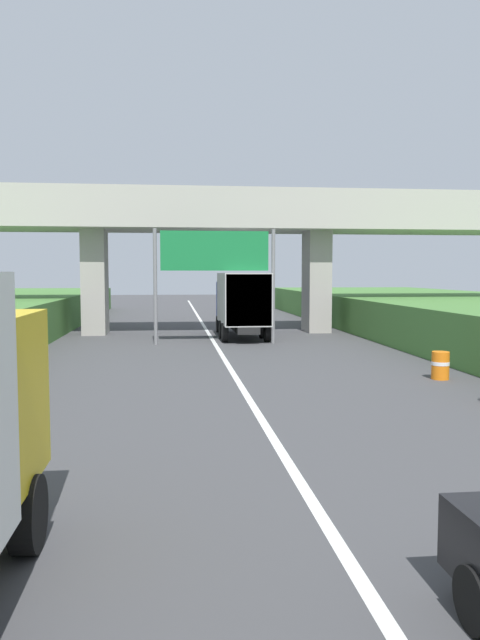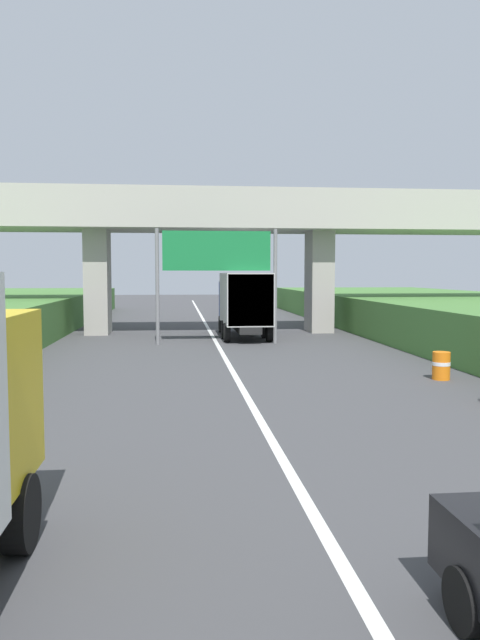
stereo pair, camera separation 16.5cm
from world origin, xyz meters
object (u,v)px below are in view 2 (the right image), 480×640
object	(u,v)px
truck_blue	(243,301)
construction_barrel_3	(441,365)
car_white	(252,301)
overhead_highway_sign	(217,259)

from	to	relation	value
truck_blue	construction_barrel_3	bearing A→B (deg)	-70.03
construction_barrel_3	car_white	bearing A→B (deg)	92.07
car_white	construction_barrel_3	world-z (taller)	car_white
car_white	overhead_highway_sign	bearing A→B (deg)	-100.54
overhead_highway_sign	truck_blue	size ratio (longest dim) A/B	0.81
truck_blue	car_white	bearing A→B (deg)	81.83
overhead_highway_sign	truck_blue	distance (m)	4.03
truck_blue	car_white	xyz separation A→B (m)	(3.56, 24.80, -1.08)
overhead_highway_sign	car_white	size ratio (longest dim) A/B	1.43
overhead_highway_sign	car_white	bearing A→B (deg)	79.46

